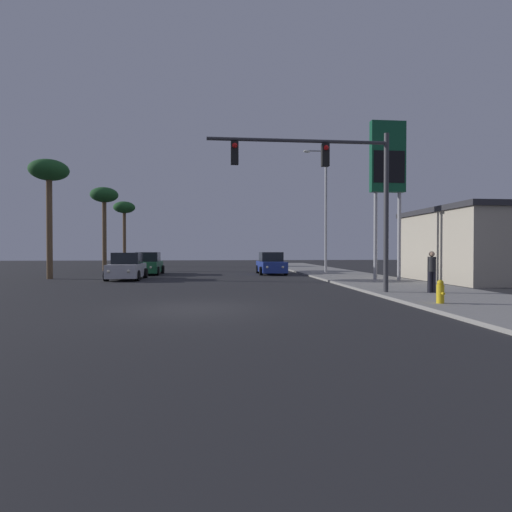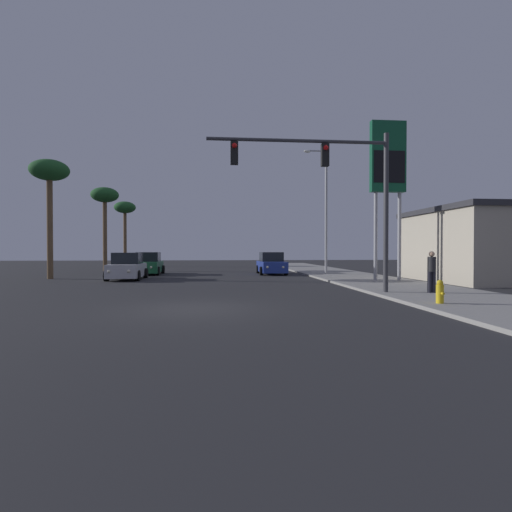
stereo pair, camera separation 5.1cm
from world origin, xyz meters
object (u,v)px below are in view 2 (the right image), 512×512
car_green (148,264)px  pedestrian_on_sidewalk (432,270)px  street_lamp (324,205)px  car_silver (127,267)px  palm_tree_far (125,210)px  car_blue (271,264)px  traffic_light_mast (336,179)px  fire_hydrant (440,292)px  gas_station_sign (388,166)px  palm_tree_near (49,176)px  palm_tree_mid (105,199)px

car_green → pedestrian_on_sidewalk: (13.87, -15.33, 0.27)m
street_lamp → car_green: bearing=169.2°
car_green → car_silver: 5.11m
street_lamp → palm_tree_far: size_ratio=1.22×
car_blue → palm_tree_far: 22.67m
car_blue → car_silver: same height
traffic_light_mast → car_green: bearing=124.0°
car_silver → fire_hydrant: car_silver is taller
car_green → gas_station_sign: bearing=147.5°
palm_tree_far → palm_tree_near: 20.00m
car_silver → palm_tree_far: 22.23m
pedestrian_on_sidewalk → palm_tree_mid: (-18.65, 21.18, 5.36)m
traffic_light_mast → palm_tree_mid: (-14.82, 20.71, 1.66)m
traffic_light_mast → fire_hydrant: (2.40, -3.56, -4.25)m
street_lamp → car_blue: bearing=152.1°
car_green → palm_tree_mid: palm_tree_mid is taller
traffic_light_mast → car_silver: bearing=136.9°
palm_tree_near → palm_tree_far: bearing=89.8°
traffic_light_mast → street_lamp: (2.86, 12.42, 0.39)m
street_lamp → palm_tree_far: 25.86m
street_lamp → palm_tree_mid: size_ratio=1.22×
fire_hydrant → gas_station_sign: bearing=75.9°
traffic_light_mast → palm_tree_far: (-15.38, 30.71, 1.62)m
street_lamp → palm_tree_far: street_lamp is taller
palm_tree_far → car_green: bearing=-71.4°
traffic_light_mast → fire_hydrant: bearing=-56.0°
car_green → car_silver: bearing=83.7°
street_lamp → gas_station_sign: bearing=-73.0°
car_silver → gas_station_sign: bearing=164.1°
car_blue → car_silver: 10.71m
palm_tree_far → palm_tree_near: (-0.08, -20.00, 0.21)m
pedestrian_on_sidewalk → car_silver: bearing=144.4°
palm_tree_near → street_lamp: bearing=5.3°
car_green → palm_tree_far: bearing=-73.1°
street_lamp → palm_tree_near: size_ratio=1.19×
palm_tree_far → palm_tree_mid: (0.56, -10.00, 0.04)m
palm_tree_mid → palm_tree_near: bearing=-93.6°
palm_tree_far → palm_tree_mid: 10.02m
car_silver → palm_tree_far: palm_tree_far is taller
fire_hydrant → palm_tree_far: bearing=117.4°
palm_tree_near → car_green: bearing=37.4°
car_green → pedestrian_on_sidewalk: size_ratio=2.60×
gas_station_sign → palm_tree_near: size_ratio=1.19×
traffic_light_mast → palm_tree_near: size_ratio=0.98×
street_lamp → gas_station_sign: (1.96, -6.39, 1.50)m
car_blue → street_lamp: (3.60, -1.91, 4.36)m
gas_station_sign → pedestrian_on_sidewalk: bearing=-98.6°
car_silver → pedestrian_on_sidewalk: (14.27, -10.23, 0.27)m
gas_station_sign → palm_tree_far: size_ratio=1.22×
car_blue → pedestrian_on_sidewalk: (4.58, -14.79, 0.27)m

